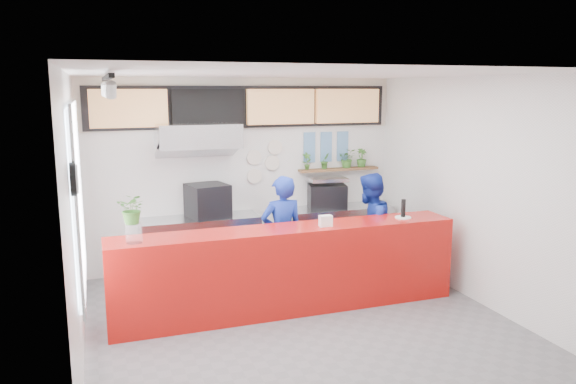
{
  "coord_description": "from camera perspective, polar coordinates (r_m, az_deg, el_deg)",
  "views": [
    {
      "loc": [
        -2.29,
        -6.1,
        2.83
      ],
      "look_at": [
        0.1,
        0.7,
        1.5
      ],
      "focal_mm": 35.0,
      "sensor_mm": 36.0,
      "label": 1
    }
  ],
  "objects": [
    {
      "name": "staff_right",
      "position": [
        8.21,
        8.22,
        -3.81
      ],
      "size": [
        1.01,
        0.99,
        1.65
      ],
      "primitive_type": "imported",
      "rotation": [
        0.0,
        0.0,
        3.83
      ],
      "color": "#162C97",
      "rests_on": "ground"
    },
    {
      "name": "menu_board_far_left",
      "position": [
        8.5,
        -15.87,
        8.17
      ],
      "size": [
        1.1,
        0.1,
        0.55
      ],
      "primitive_type": "cube",
      "color": "tan",
      "rests_on": "wall_back"
    },
    {
      "name": "herb_d",
      "position": [
        9.6,
        7.48,
        3.47
      ],
      "size": [
        0.19,
        0.17,
        0.31
      ],
      "primitive_type": "imported",
      "rotation": [
        0.0,
        0.0,
        0.07
      ],
      "color": "#386E26",
      "rests_on": "herb_shelf"
    },
    {
      "name": "herb_b",
      "position": [
        9.32,
        3.79,
        3.19
      ],
      "size": [
        0.18,
        0.16,
        0.27
      ],
      "primitive_type": "imported",
      "rotation": [
        0.0,
        0.0,
        0.28
      ],
      "color": "#386E26",
      "rests_on": "herb_shelf"
    },
    {
      "name": "panini_oven",
      "position": [
        8.62,
        -8.17,
        -0.87
      ],
      "size": [
        0.67,
        0.67,
        0.5
      ],
      "primitive_type": "cube",
      "rotation": [
        0.0,
        0.0,
        0.22
      ],
      "color": "black",
      "rests_on": "prep_bench"
    },
    {
      "name": "wall_right",
      "position": [
        7.87,
        18.49,
        0.18
      ],
      "size": [
        0.0,
        5.0,
        5.0
      ],
      "primitive_type": "plane",
      "rotation": [
        1.57,
        0.0,
        -1.57
      ],
      "color": "white",
      "rests_on": "ground"
    },
    {
      "name": "wall_left",
      "position": [
        6.25,
        -20.83,
        -2.54
      ],
      "size": [
        0.0,
        5.0,
        5.0
      ],
      "primitive_type": "plane",
      "rotation": [
        1.57,
        0.0,
        1.57
      ],
      "color": "white",
      "rests_on": "ground"
    },
    {
      "name": "soffit",
      "position": [
        8.87,
        -4.44,
        8.61
      ],
      "size": [
        4.8,
        0.04,
        0.65
      ],
      "primitive_type": "cube",
      "color": "black",
      "rests_on": "wall_back"
    },
    {
      "name": "basil_vase",
      "position": [
        6.56,
        -15.5,
        -1.66
      ],
      "size": [
        0.41,
        0.38,
        0.35
      ],
      "primitive_type": "imported",
      "rotation": [
        0.0,
        0.0,
        -0.43
      ],
      "color": "#386E26",
      "rests_on": "glass_vase"
    },
    {
      "name": "photo_frame_f",
      "position": [
        9.53,
        5.55,
        3.9
      ],
      "size": [
        0.2,
        0.02,
        0.25
      ],
      "primitive_type": "cube",
      "color": "#598CBF",
      "rests_on": "wall_back"
    },
    {
      "name": "menu_board_mid_right",
      "position": [
        8.96,
        -0.74,
        8.66
      ],
      "size": [
        1.1,
        0.1,
        0.55
      ],
      "primitive_type": "cube",
      "color": "tan",
      "rests_on": "wall_back"
    },
    {
      "name": "photo_frame_c",
      "position": [
        9.5,
        5.58,
        5.39
      ],
      "size": [
        0.2,
        0.02,
        0.25
      ],
      "primitive_type": "cube",
      "color": "#598CBF",
      "rests_on": "wall_back"
    },
    {
      "name": "cream_band",
      "position": [
        8.9,
        -4.49,
        8.94
      ],
      "size": [
        5.0,
        0.02,
        0.8
      ],
      "primitive_type": "cube",
      "color": "beige",
      "rests_on": "wall_back"
    },
    {
      "name": "floor",
      "position": [
        7.11,
        1.14,
        -13.02
      ],
      "size": [
        5.0,
        5.0,
        0.0
      ],
      "primitive_type": "plane",
      "color": "slate",
      "rests_on": "ground"
    },
    {
      "name": "wall_clock_face",
      "position": [
        5.26,
        -20.66,
        1.24
      ],
      "size": [
        0.02,
        0.26,
        0.26
      ],
      "primitive_type": "cylinder",
      "rotation": [
        0.0,
        1.57,
        0.0
      ],
      "color": "white",
      "rests_on": "wall_left"
    },
    {
      "name": "extraction_hood",
      "position": [
        8.41,
        -9.14,
        5.69
      ],
      "size": [
        1.2,
        0.7,
        0.35
      ],
      "primitive_type": "cube",
      "color": "#B2B5BA",
      "rests_on": "ceiling"
    },
    {
      "name": "prep_bench",
      "position": [
        8.77,
        -8.88,
        -5.43
      ],
      "size": [
        1.8,
        0.6,
        0.9
      ],
      "primitive_type": "cube",
      "color": "#B2B5BA",
      "rests_on": "ground"
    },
    {
      "name": "herb_a",
      "position": [
        9.2,
        1.93,
        3.17
      ],
      "size": [
        0.16,
        0.12,
        0.29
      ],
      "primitive_type": "imported",
      "rotation": [
        0.0,
        0.0,
        0.08
      ],
      "color": "#386E26",
      "rests_on": "herb_shelf"
    },
    {
      "name": "dec_plate_a",
      "position": [
        8.98,
        -3.45,
        3.53
      ],
      "size": [
        0.24,
        0.03,
        0.24
      ],
      "primitive_type": "cylinder",
      "rotation": [
        1.57,
        0.0,
        0.0
      ],
      "color": "silver",
      "rests_on": "wall_back"
    },
    {
      "name": "wall_back",
      "position": [
        9.0,
        -4.41,
        1.93
      ],
      "size": [
        5.0,
        0.0,
        5.0
      ],
      "primitive_type": "plane",
      "rotation": [
        1.57,
        0.0,
        0.0
      ],
      "color": "white",
      "rests_on": "ground"
    },
    {
      "name": "window_frame",
      "position": [
        6.5,
        -20.46,
        -0.23
      ],
      "size": [
        0.03,
        2.3,
        2.0
      ],
      "primitive_type": "cube",
      "color": "#B2B5BA",
      "rests_on": "wall_left"
    },
    {
      "name": "photo_frame_a",
      "position": [
        9.27,
        2.19,
        5.31
      ],
      "size": [
        0.2,
        0.02,
        0.25
      ],
      "primitive_type": "cube",
      "color": "#598CBF",
      "rests_on": "wall_back"
    },
    {
      "name": "espresso_tray",
      "position": [
        9.17,
        4.02,
        1.31
      ],
      "size": [
        0.65,
        0.48,
        0.06
      ],
      "primitive_type": "cube",
      "rotation": [
        0.0,
        0.0,
        -0.11
      ],
      "color": "silver",
      "rests_on": "espresso_machine"
    },
    {
      "name": "dec_plate_d",
      "position": [
        9.06,
        -1.33,
        4.56
      ],
      "size": [
        0.24,
        0.03,
        0.24
      ],
      "primitive_type": "cylinder",
      "rotation": [
        1.57,
        0.0,
        0.0
      ],
      "color": "silver",
      "rests_on": "wall_back"
    },
    {
      "name": "wall_clock_rim",
      "position": [
        5.26,
        -20.98,
        1.22
      ],
      "size": [
        0.05,
        0.3,
        0.3
      ],
      "primitive_type": "cylinder",
      "rotation": [
        0.0,
        1.57,
        0.0
      ],
      "color": "black",
      "rests_on": "wall_left"
    },
    {
      "name": "ceiling",
      "position": [
        6.52,
        1.24,
        11.94
      ],
      "size": [
        5.0,
        5.0,
        0.0
      ],
      "primitive_type": "plane",
      "rotation": [
        3.14,
        0.0,
        0.0
      ],
      "color": "silver"
    },
    {
      "name": "napkin_holder",
      "position": [
        7.18,
        3.84,
        -2.95
      ],
      "size": [
        0.16,
        0.1,
        0.14
      ],
      "primitive_type": "cube",
      "rotation": [
        0.0,
        0.0,
        -0.02
      ],
      "color": "white",
      "rests_on": "service_counter"
    },
    {
      "name": "herb_c",
      "position": [
        9.49,
        6.04,
        3.44
      ],
      "size": [
        0.36,
        0.33,
        0.32
      ],
      "primitive_type": "imported",
      "rotation": [
        0.0,
        0.0,
        -0.35
      ],
      "color": "#386E26",
      "rests_on": "herb_shelf"
    },
    {
      "name": "service_counter",
      "position": [
        7.26,
        0.04,
        -7.85
      ],
      "size": [
        4.5,
        0.6,
        1.1
      ],
      "primitive_type": "cube",
      "color": "#AF110C",
      "rests_on": "ground"
    },
    {
      "name": "photo_frame_d",
      "position": [
        9.29,
        2.18,
        3.77
      ],
      "size": [
        0.2,
        0.02,
        0.25
      ],
      "primitive_type": "cube",
      "color": "#598CBF",
      "rests_on": "wall_back"
    },
    {
      "name": "white_plate",
      "position": [
        7.78,
        11.6,
        -2.55
      ],
      "size": [
        0.28,
        0.28,
        0.02
      ],
      "primitive_type": "cylinder",
      "rotation": [
        0.0,
        0.0,
        -0.35
      ],
      "color": "white",
      "rests_on": "service_counter"
    },
    {
      "name": "dec_plate_b",
      "position": [
        9.08,
        -1.62,
        2.98
      ],
      "size": [
        0.24,
        0.03,
        0.24
      ],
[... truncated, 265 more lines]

